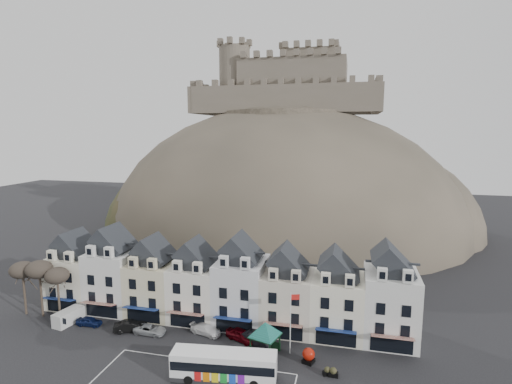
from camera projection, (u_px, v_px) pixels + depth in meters
coach_bay_markings at (194, 381)px, 44.41m from camera, size 22.00×7.50×0.01m
townhouse_terrace at (220, 284)px, 58.16m from camera, size 54.40×9.35×11.80m
castle_hill at (286, 231)px, 109.60m from camera, size 100.00×76.00×68.00m
castle at (289, 84)px, 110.29m from camera, size 50.20×22.20×22.00m
tree_left_far at (22, 270)px, 59.39m from camera, size 3.61×3.61×8.24m
tree_left_mid at (39, 270)px, 58.64m from camera, size 3.78×3.78×8.64m
tree_left_near at (57, 276)px, 58.06m from camera, size 3.43×3.43×7.84m
bus at (224, 364)px, 44.34m from camera, size 11.97×4.11×3.31m
bus_shelter at (265, 329)px, 49.35m from camera, size 6.27×6.27×4.15m
red_buoy at (309, 355)px, 47.67m from camera, size 1.59×1.59×1.86m
flagpole at (291, 319)px, 49.16m from camera, size 1.12×0.39×7.99m
white_van at (68, 317)px, 57.44m from camera, size 2.61×4.56×1.96m
planter_west at (333, 372)px, 45.03m from camera, size 1.13×0.78×1.12m
planter_east at (327, 371)px, 45.31m from camera, size 1.13×0.84×1.02m
car_navy at (89, 321)px, 56.82m from camera, size 3.73×1.64×1.25m
car_black at (131, 326)px, 55.18m from camera, size 4.77×3.34×1.49m
car_silver at (150, 329)px, 54.51m from camera, size 4.42×2.15×1.23m
car_white at (206, 329)px, 54.45m from camera, size 4.84×2.97×1.31m
car_maroon at (241, 335)px, 52.83m from camera, size 4.79×3.40×1.52m
car_charcoal at (256, 338)px, 51.90m from camera, size 4.98×3.15×1.55m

